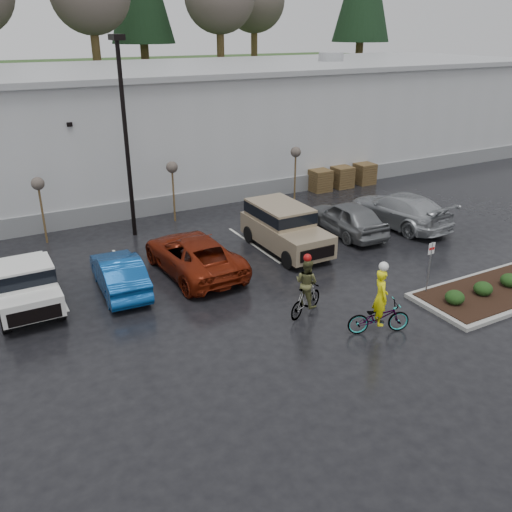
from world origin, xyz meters
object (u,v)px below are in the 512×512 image
pallet_stack_a (320,180)px  fire_lane_sign (430,262)px  sapling_mid (172,170)px  car_far_silver (399,209)px  car_red (193,254)px  car_blue (119,273)px  pallet_stack_c (364,174)px  lamppost (124,118)px  pallet_stack_b (342,177)px  suv_tan (286,229)px  pickup_white (23,280)px  cyclist_hivis (379,311)px  car_grey (347,218)px  sapling_west (38,187)px  cyclist_olive (306,292)px  sapling_east (296,155)px

pallet_stack_a → fire_lane_sign: fire_lane_sign is taller
sapling_mid → car_far_silver: sapling_mid is taller
pallet_stack_a → car_red: (-11.64, -7.51, 0.12)m
fire_lane_sign → car_blue: bearing=149.0°
pallet_stack_c → fire_lane_sign: bearing=-120.7°
lamppost → pallet_stack_a: (12.50, 2.00, -5.01)m
pallet_stack_b → suv_tan: suv_tan is taller
sapling_mid → pickup_white: 10.37m
lamppost → car_red: size_ratio=1.60×
pickup_white → car_blue: pickup_white is taller
car_blue → cyclist_hivis: cyclist_hivis is taller
pallet_stack_a → suv_tan: bearing=-133.8°
suv_tan → car_grey: bearing=6.1°
pallet_stack_a → car_grey: car_grey is taller
sapling_mid → pallet_stack_a: sapling_mid is taller
sapling_mid → pickup_white: bearing=-143.3°
sapling_west → fire_lane_sign: 17.46m
cyclist_olive → sapling_mid: bearing=-21.4°
sapling_west → car_red: (4.86, -6.51, -1.93)m
car_far_silver → cyclist_hivis: 11.18m
lamppost → car_grey: bearing=-27.7°
cyclist_olive → pallet_stack_c: bearing=-69.3°
pallet_stack_a → cyclist_hivis: bearing=-118.4°
car_red → cyclist_olive: size_ratio=2.47×
car_grey → sapling_mid: bearing=-37.8°
car_blue → sapling_mid: bearing=-122.5°
car_grey → cyclist_hivis: 9.48m
pickup_white → suv_tan: 11.19m
car_red → cyclist_hivis: (3.54, -7.49, -0.01)m
fire_lane_sign → cyclist_hivis: (-3.40, -1.20, -0.62)m
sapling_west → cyclist_olive: (6.97, -11.76, -1.88)m
pallet_stack_c → suv_tan: suv_tan is taller
sapling_east → car_far_silver: sapling_east is taller
pickup_white → fire_lane_sign: bearing=-26.4°
sapling_west → pallet_stack_c: 20.13m
sapling_east → car_blue: sapling_east is taller
cyclist_hivis → suv_tan: bearing=12.1°
pallet_stack_c → car_far_silver: car_far_silver is taller
lamppost → car_grey: size_ratio=1.89×
suv_tan → pickup_white: bearing=179.0°
sapling_mid → car_grey: bearing=-40.9°
pallet_stack_a → car_grey: bearing=-114.8°
car_blue → car_far_silver: car_far_silver is taller
car_red → car_grey: bearing=-178.3°
pickup_white → car_blue: size_ratio=1.17×
car_blue → lamppost: bearing=-108.9°
pallet_stack_c → car_red: bearing=-153.6°
fire_lane_sign → suv_tan: fire_lane_sign is taller
fire_lane_sign → car_blue: 11.83m
pallet_stack_a → car_grey: size_ratio=0.28×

